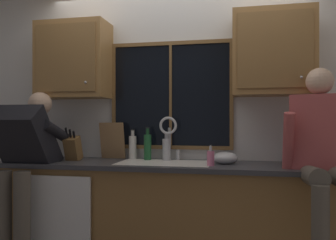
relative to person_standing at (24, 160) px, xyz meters
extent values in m
cube|color=silver|center=(1.20, 0.67, 0.32)|extent=(5.43, 0.12, 2.55)
cube|color=black|center=(1.15, 0.60, 0.57)|extent=(1.10, 0.02, 0.95)
cube|color=brown|center=(1.15, 0.59, 1.06)|extent=(1.17, 0.02, 0.04)
cube|color=brown|center=(1.15, 0.59, 0.08)|extent=(1.17, 0.02, 0.04)
cube|color=brown|center=(0.58, 0.59, 0.57)|extent=(0.03, 0.02, 0.95)
cube|color=brown|center=(1.72, 0.59, 0.57)|extent=(0.03, 0.02, 0.95)
cube|color=brown|center=(1.15, 0.59, 0.57)|extent=(0.02, 0.02, 0.95)
cube|color=olive|center=(1.20, 0.32, -0.52)|extent=(3.03, 0.58, 0.88)
cube|color=#38383D|center=(1.20, 0.30, -0.06)|extent=(3.09, 0.62, 0.04)
cube|color=white|center=(0.30, 0.00, -0.50)|extent=(0.60, 0.02, 0.74)
cube|color=#9E703D|center=(0.23, 0.44, 0.90)|extent=(0.67, 0.33, 0.72)
cube|color=olive|center=(0.23, 0.27, 0.90)|extent=(0.59, 0.01, 0.62)
sphere|color=#B2B2B7|center=(0.43, 0.26, 0.67)|extent=(0.02, 0.02, 0.02)
cube|color=#9E703D|center=(2.07, 0.44, 0.90)|extent=(0.67, 0.33, 0.72)
cube|color=olive|center=(2.07, 0.27, 0.90)|extent=(0.59, 0.01, 0.62)
sphere|color=#B2B2B7|center=(2.27, 0.26, 0.67)|extent=(0.02, 0.02, 0.02)
cube|color=white|center=(1.15, 0.31, -0.05)|extent=(0.80, 0.46, 0.02)
cube|color=beige|center=(0.95, 0.31, -0.15)|extent=(0.36, 0.42, 0.20)
cube|color=beige|center=(1.35, 0.31, -0.15)|extent=(0.36, 0.42, 0.20)
cube|color=white|center=(1.15, 0.31, -0.15)|extent=(0.04, 0.42, 0.20)
cylinder|color=silver|center=(1.15, 0.53, 0.11)|extent=(0.03, 0.03, 0.30)
torus|color=silver|center=(1.15, 0.47, 0.28)|extent=(0.16, 0.02, 0.16)
cylinder|color=silver|center=(1.23, 0.53, 0.01)|extent=(0.03, 0.03, 0.09)
cylinder|color=#595147|center=(-0.08, -0.15, -0.52)|extent=(0.13, 0.13, 0.88)
cylinder|color=#595147|center=(0.09, -0.15, -0.52)|extent=(0.13, 0.13, 0.88)
cube|color=black|center=(0.00, 0.01, 0.16)|extent=(0.44, 0.51, 0.60)
sphere|color=beige|center=(0.00, 0.24, 0.48)|extent=(0.21, 0.21, 0.21)
cylinder|color=black|center=(-0.22, 0.19, 0.21)|extent=(0.09, 0.52, 0.26)
cylinder|color=black|center=(0.22, 0.19, 0.21)|extent=(0.09, 0.52, 0.26)
cylinder|color=#595147|center=(2.28, -0.08, -0.06)|extent=(0.14, 0.43, 0.16)
cylinder|color=#595147|center=(2.28, -0.30, -0.31)|extent=(0.11, 0.11, 0.46)
cube|color=#B24C4C|center=(2.37, 0.14, 0.24)|extent=(0.44, 0.32, 0.56)
sphere|color=beige|center=(2.37, 0.14, 0.62)|extent=(0.20, 0.20, 0.20)
cylinder|color=#B24C4C|center=(2.14, 0.09, 0.16)|extent=(0.08, 0.20, 0.47)
cube|color=brown|center=(0.29, 0.31, 0.07)|extent=(0.12, 0.18, 0.25)
cylinder|color=black|center=(0.26, 0.25, 0.22)|extent=(0.02, 0.05, 0.09)
cylinder|color=black|center=(0.29, 0.25, 0.21)|extent=(0.02, 0.04, 0.08)
cylinder|color=black|center=(0.33, 0.25, 0.21)|extent=(0.02, 0.04, 0.06)
cube|color=#997047|center=(0.59, 0.52, 0.14)|extent=(0.24, 0.09, 0.35)
ellipsoid|color=silver|center=(1.67, 0.36, 0.01)|extent=(0.21, 0.21, 0.11)
cylinder|color=pink|center=(1.56, 0.19, 0.02)|extent=(0.06, 0.06, 0.12)
cylinder|color=silver|center=(1.56, 0.19, 0.10)|extent=(0.02, 0.02, 0.04)
cylinder|color=silver|center=(1.56, 0.17, 0.13)|extent=(0.01, 0.04, 0.01)
cylinder|color=#B7B7BC|center=(1.13, 0.48, 0.06)|extent=(0.07, 0.07, 0.20)
cylinder|color=#929296|center=(1.13, 0.48, 0.19)|extent=(0.03, 0.03, 0.05)
cylinder|color=black|center=(1.13, 0.48, 0.22)|extent=(0.04, 0.04, 0.01)
cylinder|color=#1E592D|center=(0.95, 0.49, 0.08)|extent=(0.07, 0.07, 0.23)
cylinder|color=#184724|center=(0.95, 0.49, 0.23)|extent=(0.03, 0.03, 0.06)
cylinder|color=black|center=(0.95, 0.49, 0.26)|extent=(0.03, 0.03, 0.01)
cylinder|color=silver|center=(0.79, 0.53, 0.07)|extent=(0.07, 0.07, 0.22)
cylinder|color=#B3AFA7|center=(0.79, 0.53, 0.21)|extent=(0.03, 0.03, 0.05)
cylinder|color=black|center=(0.79, 0.53, 0.24)|extent=(0.04, 0.04, 0.01)
camera|label=1|loc=(1.78, -2.63, 0.33)|focal=37.04mm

